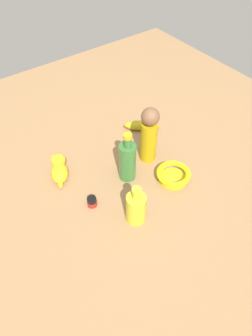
# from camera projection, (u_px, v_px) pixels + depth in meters

# --- Properties ---
(ground) EXTENTS (2.00, 2.00, 0.00)m
(ground) POSITION_uv_depth(u_px,v_px,m) (126.00, 175.00, 1.27)
(ground) COLOR #936D47
(bottle_short) EXTENTS (0.07, 0.07, 0.17)m
(bottle_short) POSITION_uv_depth(u_px,v_px,m) (136.00, 207.00, 1.08)
(bottle_short) COLOR gold
(bottle_short) RESTS_ON ground
(cat_figurine) EXTENTS (0.10, 0.13, 0.09)m
(cat_figurine) POSITION_uv_depth(u_px,v_px,m) (59.00, 169.00, 1.24)
(cat_figurine) COLOR yellow
(cat_figurine) RESTS_ON ground
(person_figure_adult) EXTENTS (0.08, 0.08, 0.26)m
(person_figure_adult) POSITION_uv_depth(u_px,v_px,m) (149.00, 134.00, 1.24)
(person_figure_adult) COLOR #B58E0D
(person_figure_adult) RESTS_ON ground
(bowl) EXTENTS (0.13, 0.13, 0.05)m
(bowl) POSITION_uv_depth(u_px,v_px,m) (173.00, 175.00, 1.23)
(bowl) COLOR gold
(bowl) RESTS_ON ground
(banana) EXTENTS (0.16, 0.14, 0.05)m
(banana) POSITION_uv_depth(u_px,v_px,m) (142.00, 125.00, 1.45)
(banana) COLOR #B3A219
(banana) RESTS_ON ground
(nail_polish_jar) EXTENTS (0.04, 0.04, 0.04)m
(nail_polish_jar) POSITION_uv_depth(u_px,v_px,m) (92.00, 202.00, 1.16)
(nail_polish_jar) COLOR maroon
(nail_polish_jar) RESTS_ON ground
(bottle_tall) EXTENTS (0.07, 0.07, 0.22)m
(bottle_tall) POSITION_uv_depth(u_px,v_px,m) (127.00, 161.00, 1.20)
(bottle_tall) COLOR #346C30
(bottle_tall) RESTS_ON ground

